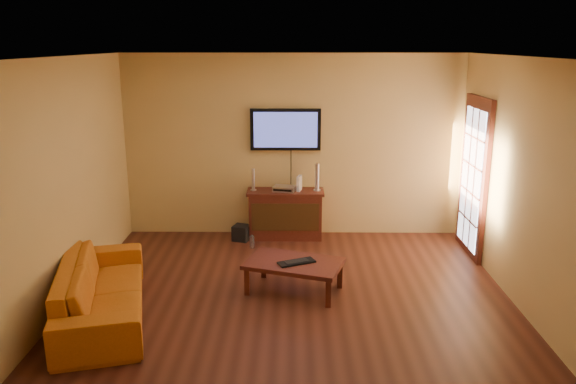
{
  "coord_description": "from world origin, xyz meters",
  "views": [
    {
      "loc": [
        0.02,
        -5.72,
        2.85
      ],
      "look_at": [
        -0.05,
        0.8,
        1.1
      ],
      "focal_mm": 35.0,
      "sensor_mm": 36.0,
      "label": 1
    }
  ],
  "objects_px": {
    "subwoofer": "(242,233)",
    "keyboard": "(297,262)",
    "television": "(286,130)",
    "sofa": "(101,280)",
    "game_console": "(299,183)",
    "bottle": "(252,242)",
    "speaker_left": "(253,180)",
    "coffee_table": "(294,265)",
    "speaker_right": "(317,178)",
    "av_receiver": "(284,188)",
    "media_console": "(285,214)"
  },
  "relations": [
    {
      "from": "subwoofer",
      "to": "speaker_left",
      "type": "bearing_deg",
      "value": 57.42
    },
    {
      "from": "speaker_left",
      "to": "av_receiver",
      "type": "height_order",
      "value": "speaker_left"
    },
    {
      "from": "speaker_right",
      "to": "bottle",
      "type": "distance_m",
      "value": 1.33
    },
    {
      "from": "television",
      "to": "sofa",
      "type": "xyz_separation_m",
      "value": [
        -1.91,
        -2.72,
        -1.19
      ]
    },
    {
      "from": "keyboard",
      "to": "bottle",
      "type": "bearing_deg",
      "value": 113.26
    },
    {
      "from": "media_console",
      "to": "television",
      "type": "bearing_deg",
      "value": 90.0
    },
    {
      "from": "speaker_left",
      "to": "subwoofer",
      "type": "relative_size",
      "value": 1.44
    },
    {
      "from": "television",
      "to": "speaker_right",
      "type": "bearing_deg",
      "value": -19.48
    },
    {
      "from": "av_receiver",
      "to": "speaker_left",
      "type": "bearing_deg",
      "value": -169.49
    },
    {
      "from": "sofa",
      "to": "subwoofer",
      "type": "bearing_deg",
      "value": -42.4
    },
    {
      "from": "speaker_left",
      "to": "game_console",
      "type": "height_order",
      "value": "speaker_left"
    },
    {
      "from": "speaker_right",
      "to": "bottle",
      "type": "xyz_separation_m",
      "value": [
        -0.94,
        -0.49,
        -0.82
      ]
    },
    {
      "from": "media_console",
      "to": "sofa",
      "type": "xyz_separation_m",
      "value": [
        -1.91,
        -2.54,
        0.05
      ]
    },
    {
      "from": "av_receiver",
      "to": "bottle",
      "type": "distance_m",
      "value": 0.93
    },
    {
      "from": "subwoofer",
      "to": "coffee_table",
      "type": "bearing_deg",
      "value": -48.51
    },
    {
      "from": "sofa",
      "to": "keyboard",
      "type": "relative_size",
      "value": 4.58
    },
    {
      "from": "sofa",
      "to": "av_receiver",
      "type": "xyz_separation_m",
      "value": [
        1.9,
        2.53,
        0.35
      ]
    },
    {
      "from": "coffee_table",
      "to": "keyboard",
      "type": "distance_m",
      "value": 0.08
    },
    {
      "from": "subwoofer",
      "to": "bottle",
      "type": "xyz_separation_m",
      "value": [
        0.18,
        -0.34,
        -0.02
      ]
    },
    {
      "from": "bottle",
      "to": "game_console",
      "type": "bearing_deg",
      "value": 35.55
    },
    {
      "from": "keyboard",
      "to": "game_console",
      "type": "bearing_deg",
      "value": 88.63
    },
    {
      "from": "speaker_left",
      "to": "coffee_table",
      "type": "bearing_deg",
      "value": -72.46
    },
    {
      "from": "speaker_left",
      "to": "media_console",
      "type": "bearing_deg",
      "value": -1.45
    },
    {
      "from": "subwoofer",
      "to": "keyboard",
      "type": "bearing_deg",
      "value": -48.23
    },
    {
      "from": "speaker_left",
      "to": "keyboard",
      "type": "relative_size",
      "value": 0.71
    },
    {
      "from": "game_console",
      "to": "bottle",
      "type": "height_order",
      "value": "game_console"
    },
    {
      "from": "coffee_table",
      "to": "av_receiver",
      "type": "height_order",
      "value": "av_receiver"
    },
    {
      "from": "sofa",
      "to": "speaker_left",
      "type": "bearing_deg",
      "value": -44.12
    },
    {
      "from": "bottle",
      "to": "television",
      "type": "bearing_deg",
      "value": 54.39
    },
    {
      "from": "media_console",
      "to": "coffee_table",
      "type": "height_order",
      "value": "media_console"
    },
    {
      "from": "television",
      "to": "speaker_left",
      "type": "bearing_deg",
      "value": -160.7
    },
    {
      "from": "media_console",
      "to": "speaker_right",
      "type": "relative_size",
      "value": 2.81
    },
    {
      "from": "sofa",
      "to": "television",
      "type": "bearing_deg",
      "value": -49.84
    },
    {
      "from": "av_receiver",
      "to": "subwoofer",
      "type": "relative_size",
      "value": 1.41
    },
    {
      "from": "bottle",
      "to": "media_console",
      "type": "bearing_deg",
      "value": 45.48
    },
    {
      "from": "sofa",
      "to": "subwoofer",
      "type": "distance_m",
      "value": 2.73
    },
    {
      "from": "media_console",
      "to": "coffee_table",
      "type": "xyz_separation_m",
      "value": [
        0.13,
        -1.89,
        -0.04
      ]
    },
    {
      "from": "speaker_left",
      "to": "bottle",
      "type": "height_order",
      "value": "speaker_left"
    },
    {
      "from": "bottle",
      "to": "coffee_table",
      "type": "bearing_deg",
      "value": -67.12
    },
    {
      "from": "coffee_table",
      "to": "subwoofer",
      "type": "bearing_deg",
      "value": 113.87
    },
    {
      "from": "coffee_table",
      "to": "bottle",
      "type": "xyz_separation_m",
      "value": [
        -0.6,
        1.42,
        -0.23
      ]
    },
    {
      "from": "speaker_right",
      "to": "speaker_left",
      "type": "bearing_deg",
      "value": -179.93
    },
    {
      "from": "media_console",
      "to": "game_console",
      "type": "xyz_separation_m",
      "value": [
        0.2,
        0.0,
        0.47
      ]
    },
    {
      "from": "television",
      "to": "media_console",
      "type": "bearing_deg",
      "value": -90.0
    },
    {
      "from": "media_console",
      "to": "coffee_table",
      "type": "bearing_deg",
      "value": -86.12
    },
    {
      "from": "speaker_right",
      "to": "keyboard",
      "type": "height_order",
      "value": "speaker_right"
    },
    {
      "from": "speaker_left",
      "to": "speaker_right",
      "type": "xyz_separation_m",
      "value": [
        0.94,
        0.0,
        0.03
      ]
    },
    {
      "from": "game_console",
      "to": "bottle",
      "type": "relative_size",
      "value": 1.1
    },
    {
      "from": "coffee_table",
      "to": "speaker_left",
      "type": "relative_size",
      "value": 3.79
    },
    {
      "from": "subwoofer",
      "to": "keyboard",
      "type": "xyz_separation_m",
      "value": [
        0.81,
        -1.8,
        0.27
      ]
    }
  ]
}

